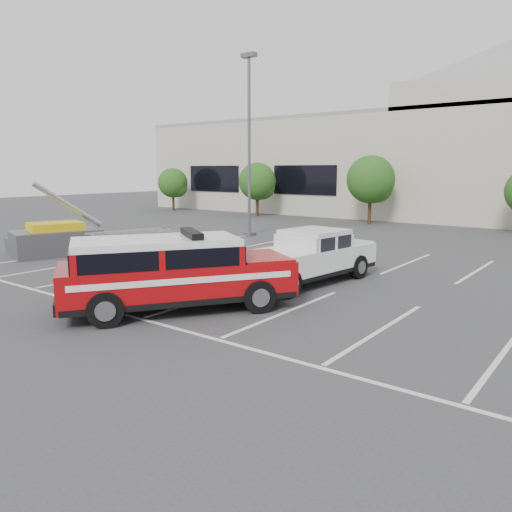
{
  "coord_description": "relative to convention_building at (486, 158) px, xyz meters",
  "views": [
    {
      "loc": [
        10.03,
        -11.0,
        3.85
      ],
      "look_at": [
        0.25,
        1.82,
        1.05
      ],
      "focal_mm": 35.0,
      "sensor_mm": 36.0,
      "label": 1
    }
  ],
  "objects": [
    {
      "name": "stall_markings",
      "position": [
        -0.18,
        -27.36,
        -4.71
      ],
      "size": [
        23.0,
        15.0,
        0.01
      ],
      "primitive_type": "cube",
      "color": "silver",
      "rests_on": "ground"
    },
    {
      "name": "fire_chief_suv",
      "position": [
        -0.11,
        -33.54,
        -3.82
      ],
      "size": [
        5.38,
        6.47,
        2.2
      ],
      "rotation": [
        0.0,
        0.0,
        -0.59
      ],
      "color": "#91070A",
      "rests_on": "ground"
    },
    {
      "name": "tree_mid_left",
      "position": [
        -5.09,
        -9.82,
        -1.68
      ],
      "size": [
        3.37,
        3.37,
        4.85
      ],
      "color": "#3F2B19",
      "rests_on": "ground"
    },
    {
      "name": "ladder_suv",
      "position": [
        -3.42,
        -31.82,
        -4.0
      ],
      "size": [
        2.92,
        4.85,
        1.79
      ],
      "rotation": [
        0.0,
        0.0,
        -0.27
      ],
      "color": "#91070A",
      "rests_on": "ground"
    },
    {
      "name": "utility_rig",
      "position": [
        -11.23,
        -30.5,
        -4.05
      ],
      "size": [
        4.25,
        4.2,
        3.35
      ],
      "rotation": [
        0.0,
        0.0,
        -0.31
      ],
      "color": "#59595E",
      "rests_on": "ground"
    },
    {
      "name": "tree_left",
      "position": [
        -15.09,
        -9.82,
        -1.95
      ],
      "size": [
        3.07,
        3.07,
        4.42
      ],
      "color": "#3F2B19",
      "rests_on": "ground"
    },
    {
      "name": "convention_building",
      "position": [
        0.0,
        0.0,
        0.0
      ],
      "size": [
        60.0,
        16.99,
        13.2
      ],
      "color": "#BDB3A0",
      "rests_on": "ground"
    },
    {
      "name": "ground",
      "position": [
        -0.18,
        -31.86,
        -4.72
      ],
      "size": [
        120.0,
        120.0,
        0.0
      ],
      "primitive_type": "plane",
      "color": "#37373A",
      "rests_on": "ground"
    },
    {
      "name": "light_pole_left",
      "position": [
        -8.18,
        -19.86,
        0.47
      ],
      "size": [
        0.9,
        0.6,
        10.24
      ],
      "color": "#59595E",
      "rests_on": "ground"
    },
    {
      "name": "white_pickup",
      "position": [
        1.02,
        -28.46,
        -4.0
      ],
      "size": [
        2.71,
        6.07,
        1.8
      ],
      "rotation": [
        0.0,
        0.0,
        -0.12
      ],
      "color": "silver",
      "rests_on": "ground"
    },
    {
      "name": "tree_far_left",
      "position": [
        -25.09,
        -9.82,
        -2.22
      ],
      "size": [
        2.77,
        2.77,
        3.99
      ],
      "color": "#3F2B19",
      "rests_on": "ground"
    }
  ]
}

